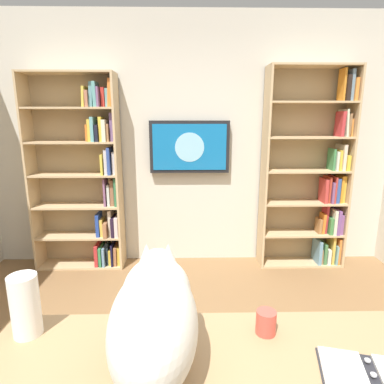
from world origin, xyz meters
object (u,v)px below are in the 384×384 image
(coffee_mug, at_px, (266,322))
(wall_mounted_tv, at_px, (190,147))
(cat, at_px, (155,314))
(bookshelf_left, at_px, (315,176))
(paper_towel_roll, at_px, (25,305))
(bookshelf_right, at_px, (87,176))
(open_binder, at_px, (373,377))

(coffee_mug, bearing_deg, wall_mounted_tv, -83.34)
(cat, bearing_deg, bookshelf_left, -121.95)
(paper_towel_roll, relative_size, coffee_mug, 2.62)
(bookshelf_right, relative_size, open_binder, 5.53)
(paper_towel_roll, height_order, coffee_mug, paper_towel_roll)
(bookshelf_right, height_order, paper_towel_roll, bookshelf_right)
(bookshelf_left, relative_size, bookshelf_right, 1.03)
(bookshelf_left, distance_m, paper_towel_roll, 3.04)
(bookshelf_right, xyz_separation_m, cat, (-0.95, 2.42, -0.05))
(paper_towel_roll, bearing_deg, bookshelf_right, -79.33)
(open_binder, bearing_deg, bookshelf_left, -107.38)
(bookshelf_left, height_order, bookshelf_right, bookshelf_left)
(bookshelf_right, relative_size, paper_towel_roll, 8.22)
(bookshelf_left, xyz_separation_m, bookshelf_right, (2.46, 0.00, 0.01))
(wall_mounted_tv, bearing_deg, paper_towel_roll, 73.93)
(paper_towel_roll, xyz_separation_m, coffee_mug, (-0.95, 0.01, -0.08))
(cat, bearing_deg, open_binder, 172.70)
(cat, distance_m, coffee_mug, 0.47)
(wall_mounted_tv, xyz_separation_m, paper_towel_roll, (0.67, 2.34, -0.42))
(paper_towel_roll, bearing_deg, coffee_mug, 179.12)
(open_binder, bearing_deg, bookshelf_right, -56.35)
(bookshelf_left, bearing_deg, open_binder, 72.62)
(paper_towel_roll, bearing_deg, bookshelf_left, -132.02)
(bookshelf_right, height_order, open_binder, bookshelf_right)
(cat, distance_m, paper_towel_roll, 0.55)
(wall_mounted_tv, height_order, cat, wall_mounted_tv)
(bookshelf_right, distance_m, cat, 2.60)
(bookshelf_left, bearing_deg, cat, 58.05)
(wall_mounted_tv, xyz_separation_m, coffee_mug, (-0.27, 2.35, -0.49))
(open_binder, relative_size, coffee_mug, 3.89)
(open_binder, bearing_deg, cat, -7.30)
(bookshelf_left, distance_m, cat, 2.85)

